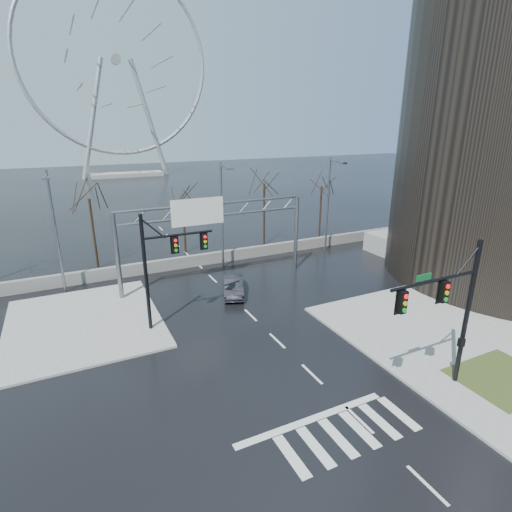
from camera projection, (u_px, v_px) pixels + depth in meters
ground at (312, 374)px, 22.23m from camera, size 260.00×260.00×0.00m
sidewalk_right_ext at (415, 321)px, 28.07m from camera, size 12.00×10.00×0.15m
sidewalk_far at (84, 322)px, 27.87m from camera, size 10.00×12.00×0.15m
grass_strip at (502, 378)px, 21.66m from camera, size 5.00×4.00×0.02m
tower_podium at (507, 250)px, 40.80m from camera, size 22.00×18.00×2.00m
barrier_wall at (199, 260)px, 39.12m from camera, size 52.00×0.50×1.10m
signal_mast_near at (451, 305)px, 19.39m from camera, size 5.52×0.41×8.00m
signal_mast_far at (163, 260)px, 25.91m from camera, size 4.72×0.41×8.00m
sign_gantry at (211, 226)px, 33.20m from camera, size 16.36×0.40×7.60m
streetlight_left at (54, 224)px, 30.88m from camera, size 0.50×2.55×10.00m
streetlight_mid at (223, 208)px, 36.70m from camera, size 0.50×2.55×10.00m
streetlight_right at (330, 198)px, 41.68m from camera, size 0.50×2.55×10.00m
tree_left at (90, 207)px, 36.65m from camera, size 3.75×3.75×7.50m
tree_center at (183, 205)px, 41.50m from camera, size 3.25×3.25×6.50m
tree_right at (264, 191)px, 44.05m from camera, size 3.90×3.90×7.80m
tree_far_right at (321, 192)px, 48.06m from camera, size 3.40×3.40×6.80m
ferris_wheel at (116, 68)px, 97.08m from camera, size 45.00×6.00×50.91m
car at (234, 286)px, 32.47m from camera, size 3.04×4.69×1.46m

